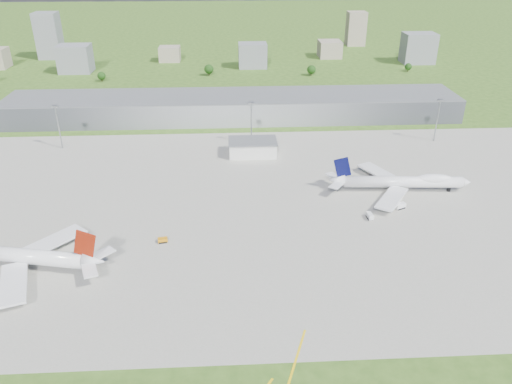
{
  "coord_description": "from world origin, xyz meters",
  "views": [
    {
      "loc": [
        -1.98,
        -160.02,
        110.17
      ],
      "look_at": [
        8.5,
        36.13,
        9.0
      ],
      "focal_mm": 35.0,
      "sensor_mm": 36.0,
      "label": 1
    }
  ],
  "objects_px": {
    "airliner_blue_quad": "(403,182)",
    "tug_yellow": "(163,240)",
    "van_white_far": "(400,206)",
    "airliner_red_twin": "(20,256)",
    "van_white_near": "(370,216)"
  },
  "relations": [
    {
      "from": "tug_yellow",
      "to": "van_white_near",
      "type": "relative_size",
      "value": 0.86
    },
    {
      "from": "van_white_near",
      "to": "tug_yellow",
      "type": "bearing_deg",
      "value": 93.92
    },
    {
      "from": "airliner_red_twin",
      "to": "van_white_far",
      "type": "xyz_separation_m",
      "value": [
        154.51,
        36.78,
        -3.69
      ]
    },
    {
      "from": "tug_yellow",
      "to": "van_white_far",
      "type": "relative_size",
      "value": 0.77
    },
    {
      "from": "tug_yellow",
      "to": "van_white_far",
      "type": "bearing_deg",
      "value": 0.21
    },
    {
      "from": "tug_yellow",
      "to": "van_white_near",
      "type": "height_order",
      "value": "van_white_near"
    },
    {
      "from": "van_white_near",
      "to": "van_white_far",
      "type": "bearing_deg",
      "value": -68.34
    },
    {
      "from": "airliner_red_twin",
      "to": "airliner_blue_quad",
      "type": "height_order",
      "value": "airliner_red_twin"
    },
    {
      "from": "tug_yellow",
      "to": "airliner_blue_quad",
      "type": "bearing_deg",
      "value": 7.8
    },
    {
      "from": "airliner_blue_quad",
      "to": "van_white_far",
      "type": "xyz_separation_m",
      "value": [
        -6.1,
        -17.15,
        -3.66
      ]
    },
    {
      "from": "airliner_blue_quad",
      "to": "tug_yellow",
      "type": "relative_size",
      "value": 16.28
    },
    {
      "from": "airliner_blue_quad",
      "to": "tug_yellow",
      "type": "bearing_deg",
      "value": -156.4
    },
    {
      "from": "airliner_blue_quad",
      "to": "van_white_near",
      "type": "distance_m",
      "value": 33.88
    },
    {
      "from": "airliner_blue_quad",
      "to": "van_white_near",
      "type": "xyz_separation_m",
      "value": [
        -22.2,
        -25.33,
        -3.72
      ]
    },
    {
      "from": "airliner_red_twin",
      "to": "tug_yellow",
      "type": "height_order",
      "value": "airliner_red_twin"
    }
  ]
}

